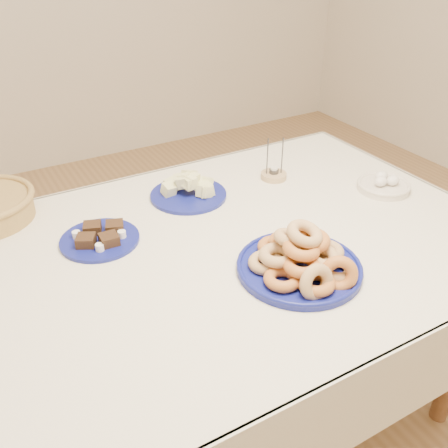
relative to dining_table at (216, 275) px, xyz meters
The scene contains 7 objects.
ground 0.64m from the dining_table, ahead, with size 5.00×5.00×0.00m, color #966F47.
dining_table is the anchor object (origin of this frame).
donut_platter 0.30m from the dining_table, 58.70° to the right, with size 0.38×0.38×0.15m.
melon_plate 0.34m from the dining_table, 76.79° to the left, with size 0.31×0.31×0.09m.
brownie_plate 0.36m from the dining_table, 146.05° to the left, with size 0.29×0.29×0.04m.
candle_holder 0.50m from the dining_table, 35.09° to the left, with size 0.12×0.12×0.15m.
egg_bowl 0.68m from the dining_table, ahead, with size 0.21×0.21×0.06m.
Camera 1 is at (-0.57, -1.04, 1.55)m, focal length 40.00 mm.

